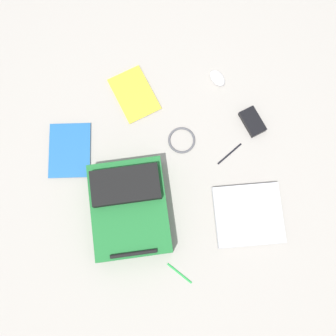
{
  "coord_description": "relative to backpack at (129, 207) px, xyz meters",
  "views": [
    {
      "loc": [
        -0.12,
        -0.37,
        1.83
      ],
      "look_at": [
        0.0,
        0.0,
        0.02
      ],
      "focal_mm": 43.38,
      "sensor_mm": 36.0,
      "label": 1
    }
  ],
  "objects": [
    {
      "name": "backpack",
      "position": [
        0.0,
        0.0,
        0.0
      ],
      "size": [
        0.39,
        0.47,
        0.17
      ],
      "color": "#1E662D",
      "rests_on": "ground_plane"
    },
    {
      "name": "ground_plane",
      "position": [
        0.22,
        0.12,
        -0.07
      ],
      "size": [
        3.37,
        3.37,
        0.0
      ],
      "primitive_type": "plane",
      "color": "gray"
    },
    {
      "name": "book_red",
      "position": [
        -0.19,
        0.35,
        -0.07
      ],
      "size": [
        0.26,
        0.3,
        0.01
      ],
      "color": "silver",
      "rests_on": "ground_plane"
    },
    {
      "name": "book_blue",
      "position": [
        0.18,
        0.52,
        -0.07
      ],
      "size": [
        0.21,
        0.27,
        0.01
      ],
      "color": "silver",
      "rests_on": "ground_plane"
    },
    {
      "name": "pen_blue",
      "position": [
        0.51,
        0.1,
        -0.07
      ],
      "size": [
        0.14,
        0.07,
        0.01
      ],
      "primitive_type": "cylinder",
      "rotation": [
        1.57,
        0.0,
        5.11
      ],
      "color": "black",
      "rests_on": "ground_plane"
    },
    {
      "name": "computer_mouse",
      "position": [
        0.58,
        0.47,
        -0.05
      ],
      "size": [
        0.08,
        0.1,
        0.04
      ],
      "primitive_type": "ellipsoid",
      "rotation": [
        0.0,
        0.0,
        0.32
      ],
      "color": "silver",
      "rests_on": "ground_plane"
    },
    {
      "name": "power_brick",
      "position": [
        0.66,
        0.21,
        -0.06
      ],
      "size": [
        0.1,
        0.14,
        0.03
      ],
      "primitive_type": "cube",
      "rotation": [
        0.0,
        0.0,
        0.16
      ],
      "color": "black",
      "rests_on": "ground_plane"
    },
    {
      "name": "pen_black",
      "position": [
        0.12,
        -0.34,
        -0.07
      ],
      "size": [
        0.08,
        0.12,
        0.01
      ],
      "primitive_type": "cylinder",
      "rotation": [
        1.57,
        0.0,
        3.73
      ],
      "color": "#198C33",
      "rests_on": "ground_plane"
    },
    {
      "name": "laptop",
      "position": [
        0.49,
        -0.19,
        -0.06
      ],
      "size": [
        0.36,
        0.34,
        0.03
      ],
      "color": "#929296",
      "rests_on": "ground_plane"
    },
    {
      "name": "cable_coil",
      "position": [
        0.32,
        0.23,
        -0.07
      ],
      "size": [
        0.13,
        0.13,
        0.01
      ],
      "primitive_type": "torus",
      "color": "#4C4C51",
      "rests_on": "ground_plane"
    }
  ]
}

